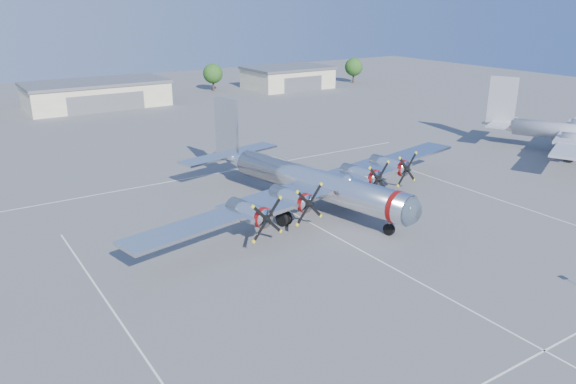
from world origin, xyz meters
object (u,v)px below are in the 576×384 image
tree_east (213,74)px  main_bomber_b29 (307,207)px  tree_far_east (354,67)px  hangar_east (288,77)px  hangar_center (97,94)px  twin_engine_east (563,153)px

tree_east → main_bomber_b29: size_ratio=0.14×
tree_east → tree_far_east: bearing=-11.9°
hangar_east → tree_east: size_ratio=3.10×
main_bomber_b29 → hangar_east: bearing=46.5°
hangar_east → main_bomber_b29: size_ratio=0.44×
hangar_east → tree_far_east: size_ratio=3.10×
hangar_center → main_bomber_b29: hangar_center is taller
tree_far_east → twin_engine_east: size_ratio=0.20×
main_bomber_b29 → tree_east: bearing=59.2°
hangar_east → main_bomber_b29: (-45.68, -73.71, -2.71)m
tree_far_east → twin_engine_east: 76.68m
hangar_center → hangar_east: size_ratio=1.39×
hangar_center → hangar_east: (48.00, 0.00, 0.00)m
hangar_east → hangar_center: bearing=-180.0°
twin_engine_east → hangar_center: bearing=97.5°
main_bomber_b29 → hangar_center: bearing=80.1°
hangar_east → tree_east: 19.04m
tree_east → tree_far_east: same height
hangar_east → twin_engine_east: hangar_east is taller
twin_engine_east → main_bomber_b29: bearing=152.8°
hangar_east → tree_east: tree_east is taller
hangar_center → tree_far_east: bearing=-1.7°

